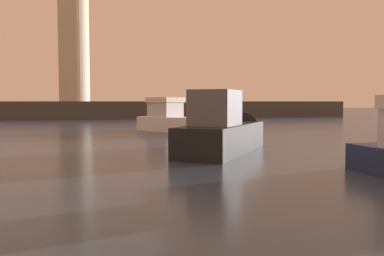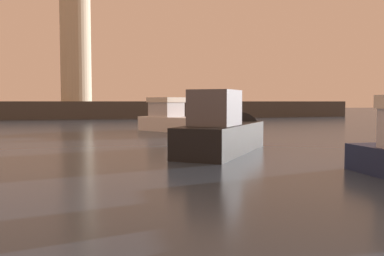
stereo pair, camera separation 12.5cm
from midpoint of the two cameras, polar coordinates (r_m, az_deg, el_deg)
The scene contains 5 objects.
ground_plane at distance 30.97m, azimuth -7.69°, elevation -0.72°, with size 220.00×220.00×0.00m, color #2D3D51.
breakwater at distance 59.54m, azimuth -10.99°, elevation 2.44°, with size 71.73×4.37×2.36m, color #423F3D.
lighthouse at distance 60.12m, azimuth -15.49°, elevation 12.25°, with size 4.07×4.07×19.29m.
motorboat_1 at distance 31.72m, azimuth -0.92°, elevation 0.96°, with size 6.16×8.29×3.11m.
motorboat_3 at distance 19.92m, azimuth 5.09°, elevation -0.46°, with size 6.86×8.25×3.16m.
Camera 2 is at (-3.59, -1.93, 2.31)m, focal length 39.28 mm.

